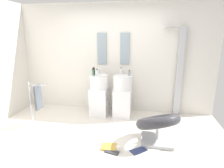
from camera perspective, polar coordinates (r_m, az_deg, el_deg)
The scene contains 19 objects.
ground_plane at distance 3.60m, azimuth -4.05°, elevation -17.29°, with size 4.80×3.60×0.04m, color silver.
rear_partition at distance 4.70m, azimuth 0.52°, elevation 7.63°, with size 4.80×0.10×2.60m, color silver.
pedestal_sink_left at distance 4.50m, azimuth -3.93°, elevation -3.15°, with size 0.43×0.43×1.07m.
pedestal_sink_right at distance 4.41m, azimuth 3.11°, elevation -3.54°, with size 0.43×0.43×1.07m.
vanity_mirror_left at distance 4.66m, azimuth -3.04°, elevation 10.54°, with size 0.22×0.03×0.74m, color #8C9EA8.
vanity_mirror_right at distance 4.57m, azimuth 3.88°, elevation 10.44°, with size 0.22×0.03×0.74m, color #8C9EA8.
shower_column at distance 4.62m, azimuth 19.40°, elevation 3.88°, with size 0.49×0.24×2.05m.
lounge_chair at distance 3.52m, azimuth 13.53°, elevation -11.61°, with size 1.08×1.09×0.65m.
towel_rack at distance 4.15m, azimuth -21.57°, elevation -3.97°, with size 0.37×0.22×0.95m.
area_rug at distance 3.37m, azimuth 3.84°, elevation -19.33°, with size 1.14×0.73×0.01m, color white.
magazine_navy at distance 3.37m, azimuth 7.97°, elevation -19.16°, with size 0.27×0.14×0.02m, color navy.
magazine_charcoal at distance 3.33m, azimuth 0.19°, elevation -19.38°, with size 0.23×0.17×0.02m, color #38383D.
magazine_ochre at distance 3.41m, azimuth -0.87°, elevation -18.34°, with size 0.26×0.22×0.03m, color gold.
coffee_mug at distance 3.32m, azimuth 1.99°, elevation -18.79°, with size 0.08×0.08×0.09m, color white.
soap_bottle_clear at distance 4.27m, azimuth -4.51°, elevation 3.37°, with size 0.05×0.05×0.16m.
soap_bottle_grey at distance 4.28m, azimuth 5.22°, elevation 3.21°, with size 0.06×0.06×0.13m.
soap_bottle_black at distance 4.40m, azimuth -5.50°, elevation 3.84°, with size 0.06×0.06×0.18m.
soap_bottle_white at distance 4.38m, azimuth 2.68°, elevation 3.80°, with size 0.04×0.04×0.17m.
soap_bottle_green at distance 4.33m, azimuth -5.82°, elevation 3.46°, with size 0.04×0.04×0.15m.
Camera 1 is at (0.76, -2.95, 1.90)m, focal length 30.49 mm.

